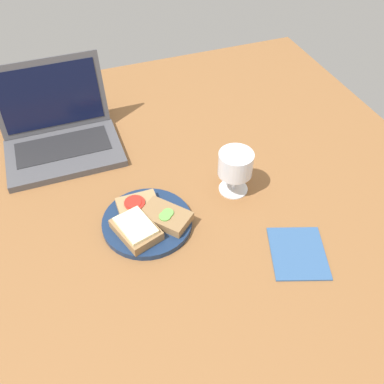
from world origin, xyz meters
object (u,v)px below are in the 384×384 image
plate (147,222)px  sandwich_with_cheese (136,229)px  wine_glass (235,166)px  laptop (60,135)px  sandwich_with_cucumber (166,216)px  napkin (298,253)px  sandwich_with_tomato (137,205)px

plate → sandwich_with_cheese: sandwich_with_cheese is taller
wine_glass → laptop: bearing=140.2°
plate → laptop: bearing=112.2°
sandwich_with_cucumber → napkin: size_ratio=0.91×
plate → sandwich_with_tomato: 4.93cm
sandwich_with_tomato → laptop: size_ratio=0.31×
plate → sandwich_with_cheese: 5.04cm
sandwich_with_tomato → laptop: laptop is taller
sandwich_with_cucumber → sandwich_with_tomato: same height
sandwich_with_cucumber → sandwich_with_tomato: size_ratio=1.37×
sandwich_with_cucumber → sandwich_with_tomato: bearing=132.7°
sandwich_with_tomato → wine_glass: (25.27, -0.58, 5.54)cm
plate → laptop: 39.41cm
sandwich_with_tomato → wine_glass: bearing=-1.3°
sandwich_with_cheese → laptop: bearing=106.3°
sandwich_with_cheese → sandwich_with_cucumber: size_ratio=0.98×
wine_glass → plate: bearing=-171.0°
plate → wine_glass: size_ratio=1.80×
sandwich_with_cucumber → wine_glass: 21.33cm
plate → wine_glass: 25.63cm
wine_glass → napkin: bearing=-77.4°
plate → napkin: (29.55, -20.05, -0.56)cm
wine_glass → napkin: 25.75cm
sandwich_with_cheese → sandwich_with_cucumber: 7.82cm
sandwich_with_cheese → laptop: size_ratio=0.42×
plate → sandwich_with_cucumber: sandwich_with_cucumber is taller
sandwich_with_cheese → napkin: 37.15cm
napkin → sandwich_with_cucumber: bearing=143.6°
sandwich_with_cucumber → sandwich_with_cheese: bearing=-168.0°
sandwich_with_cheese → napkin: sandwich_with_cheese is taller
sandwich_with_cheese → wine_glass: wine_glass is taller
sandwich_with_cheese → laptop: laptop is taller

